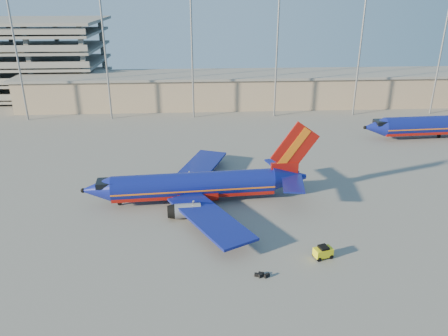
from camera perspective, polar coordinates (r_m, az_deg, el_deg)
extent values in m
plane|color=slate|center=(65.75, 0.24, -4.23)|extent=(220.00, 220.00, 0.00)
cube|color=#9E846D|center=(120.18, 3.29, 10.16)|extent=(120.00, 15.00, 8.00)
cube|color=slate|center=(119.36, 3.34, 12.13)|extent=(122.00, 16.00, 0.60)
cube|color=slate|center=(147.62, -26.93, 8.91)|extent=(60.00, 30.00, 0.70)
cube|color=slate|center=(146.87, -27.21, 10.50)|extent=(60.00, 30.00, 0.70)
cube|color=slate|center=(157.98, -25.77, 13.40)|extent=(1.20, 1.20, 21.00)
cylinder|color=gray|center=(113.52, -25.32, 12.52)|extent=(0.44, 0.44, 28.00)
cylinder|color=gray|center=(107.88, -15.15, 13.43)|extent=(0.44, 0.44, 28.00)
cylinder|color=gray|center=(105.78, -4.17, 13.96)|extent=(0.44, 0.44, 28.00)
cylinder|color=gray|center=(107.43, 6.89, 13.99)|extent=(0.44, 0.44, 28.00)
cylinder|color=gray|center=(112.66, 17.24, 13.57)|extent=(0.44, 0.44, 28.00)
cylinder|color=gray|center=(121.01, 26.38, 12.84)|extent=(0.44, 0.44, 28.00)
cylinder|color=navy|center=(64.57, -3.99, -2.17)|extent=(24.00, 5.32, 3.67)
cube|color=maroon|center=(64.96, -3.97, -2.93)|extent=(23.95, 4.63, 1.29)
cube|color=orange|center=(64.67, -3.99, -2.37)|extent=(24.00, 5.36, 0.22)
cone|color=navy|center=(65.40, -16.32, -2.75)|extent=(4.41, 3.95, 3.67)
cube|color=black|center=(64.82, -15.29, -1.95)|extent=(2.55, 2.74, 0.79)
cone|color=navy|center=(66.71, 8.50, -1.21)|extent=(5.40, 4.02, 3.67)
cube|color=maroon|center=(65.98, 7.91, -0.18)|extent=(4.19, 0.83, 2.18)
cube|color=maroon|center=(65.11, 9.25, 2.70)|extent=(7.28, 0.82, 7.91)
cube|color=orange|center=(65.06, 9.08, 2.69)|extent=(4.86, 0.75, 6.21)
cube|color=navy|center=(69.39, 7.48, 0.29)|extent=(4.61, 6.92, 0.22)
cube|color=navy|center=(63.43, 8.99, -1.99)|extent=(3.83, 6.70, 0.22)
cube|color=navy|center=(73.00, -3.26, 0.08)|extent=(9.91, 16.14, 0.35)
cube|color=navy|center=(57.29, -1.90, -6.52)|extent=(11.59, 15.90, 0.35)
cube|color=maroon|center=(65.16, -3.53, -3.22)|extent=(6.20, 4.27, 0.99)
cylinder|color=gray|center=(69.85, -5.21, -1.62)|extent=(3.71, 2.33, 2.08)
cylinder|color=gray|center=(60.58, -4.76, -5.57)|extent=(3.71, 2.33, 2.08)
cylinder|color=gray|center=(65.87, -13.48, -4.31)|extent=(0.25, 0.25, 1.09)
cylinder|color=black|center=(65.97, -13.46, -4.49)|extent=(0.65, 0.29, 0.63)
cylinder|color=black|center=(67.94, -2.83, -2.94)|extent=(0.87, 0.60, 0.83)
cylinder|color=black|center=(63.33, -2.44, -4.93)|extent=(0.87, 0.60, 0.83)
cylinder|color=navy|center=(103.19, 26.48, 5.08)|extent=(25.34, 5.36, 3.88)
cube|color=maroon|center=(103.46, 26.39, 4.56)|extent=(25.30, 4.62, 1.36)
cube|color=orange|center=(103.26, 26.46, 4.94)|extent=(25.35, 5.40, 0.23)
cone|color=navy|center=(95.98, 19.02, 5.06)|extent=(4.62, 4.13, 3.88)
cube|color=black|center=(96.30, 19.83, 5.63)|extent=(2.67, 2.87, 0.84)
cylinder|color=black|center=(103.83, 26.26, 3.84)|extent=(0.78, 0.78, 0.94)
cube|color=yellow|center=(53.56, 12.81, -10.66)|extent=(2.39, 1.77, 1.02)
cube|color=black|center=(53.23, 12.87, -10.11)|extent=(1.29, 1.36, 0.36)
cylinder|color=black|center=(53.83, 11.70, -11.00)|extent=(0.56, 0.32, 0.53)
cylinder|color=black|center=(53.05, 12.32, -11.61)|extent=(0.56, 0.32, 0.53)
cylinder|color=black|center=(54.61, 13.19, -10.62)|extent=(0.56, 0.32, 0.53)
cylinder|color=black|center=(53.84, 13.83, -11.21)|extent=(0.56, 0.32, 0.53)
cube|color=black|center=(49.97, 4.89, -13.60)|extent=(0.70, 0.49, 0.36)
cube|color=black|center=(49.70, 5.62, -13.80)|extent=(0.69, 0.59, 0.44)
cube|color=black|center=(49.63, 4.80, -13.84)|extent=(0.55, 0.49, 0.42)
cube|color=black|center=(49.76, 4.35, -13.74)|extent=(0.64, 0.42, 0.39)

